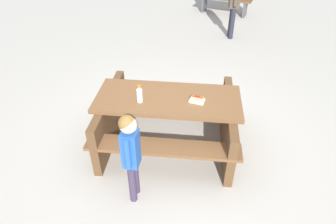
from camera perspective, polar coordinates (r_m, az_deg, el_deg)
ground_plane at (r=4.11m, az=0.00°, el=-5.90°), size 30.00×30.00×0.00m
picnic_table at (r=3.83m, az=0.00°, el=-0.97°), size 1.91×1.54×0.75m
soda_bottle at (r=3.54m, az=-5.54°, el=3.44°), size 0.07×0.07×0.23m
hotdog_tray at (r=3.57m, az=5.66°, el=2.41°), size 0.20×0.14×0.08m
child_in_coat at (r=2.99m, az=-7.27°, el=-7.09°), size 0.18×0.28×1.13m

